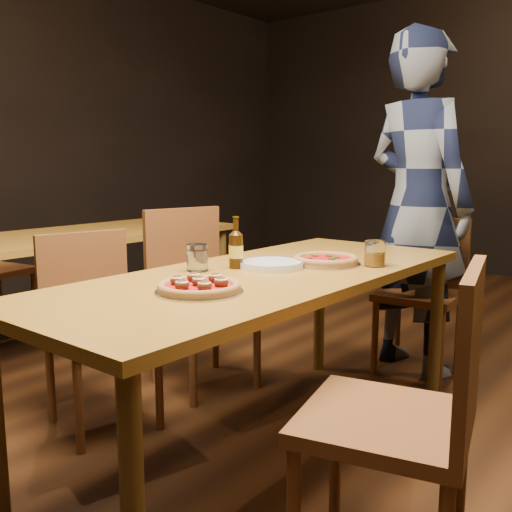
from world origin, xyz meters
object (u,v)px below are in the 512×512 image
Objects in this scene: table_left at (79,244)px; pizza_margherita at (326,260)px; chair_main_nw at (102,329)px; pizza_meatball at (199,286)px; chair_end at (419,294)px; table_main at (264,290)px; chair_main_sw at (205,296)px; chair_main_e at (385,418)px; amber_glass at (375,253)px; plate_stack at (271,265)px; water_glass at (197,258)px; diner at (418,205)px; beer_bottle at (236,250)px.

table_left is 1.80m from pizza_margherita.
chair_main_nw reaches higher than pizza_meatball.
chair_end is at bearing 27.89° from table_left.
chair_end is (0.11, 1.26, -0.23)m from table_main.
table_main is 2.04× the size of chair_main_sw.
chair_main_sw reaches higher than pizza_meatball.
chair_main_nw is at bearing -123.21° from chair_end.
chair_main_nw is 0.94× the size of chair_main_e.
chair_main_nw is 1.73m from chair_end.
amber_glass is (0.97, 0.67, 0.35)m from chair_main_nw.
amber_glass is at bearing 43.33° from plate_stack.
table_main is at bearing -125.42° from amber_glass.
chair_main_nw is at bearing 169.45° from pizza_meatball.
chair_main_sw is 1.20m from chair_end.
water_glass is (-0.33, -1.41, 0.35)m from chair_end.
chair_main_nw is at bearing -107.66° from chair_main_e.
pizza_margherita is at bearing 54.93° from water_glass.
table_left is (-1.70, 0.30, 0.00)m from table_main.
diner is at bearing -173.03° from chair_main_e.
chair_main_sw is 9.14× the size of amber_glass.
chair_main_nw reaches higher than amber_glass.
amber_glass is at bearing -74.44° from chair_main_sw.
pizza_margherita is at bearing 57.16° from plate_stack.
beer_bottle is (0.55, 0.27, 0.37)m from chair_main_nw.
table_main is 0.33m from pizza_margherita.
table_main is 7.60× the size of plate_stack.
chair_main_sw is at bearing 157.99° from plate_stack.
chair_main_sw is at bearing -177.69° from amber_glass.
diner is (0.75, 1.58, 0.49)m from chair_main_nw.
beer_bottle is at bearing 99.43° from diner.
diner is at bearing 29.63° from table_left.
chair_end is at bearing -27.62° from chair_main_sw.
table_left is 6.79× the size of pizza_meatball.
table_left is 18.70× the size of water_glass.
chair_main_sw is 1.28m from diner.
pizza_margherita is (-0.61, 0.66, 0.29)m from chair_main_e.
chair_main_nw is at bearing 82.60° from diner.
pizza_meatball is (0.75, -0.14, 0.32)m from chair_main_nw.
pizza_margherita is (1.80, 0.00, 0.09)m from table_left.
diner is (0.28, 1.45, 0.14)m from water_glass.
pizza_margherita reaches higher than table_left.
chair_main_e reaches higher than table_left.
table_main is 1.33m from diner.
plate_stack is 1.22m from diner.
amber_glass reaches higher than table_main.
water_glass reaches higher than table_left.
beer_bottle reaches higher than table_left.
pizza_margherita is at bearing 72.13° from table_main.
table_main is at bearing -100.67° from chair_end.
plate_stack is (0.66, 0.37, 0.31)m from chair_main_nw.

